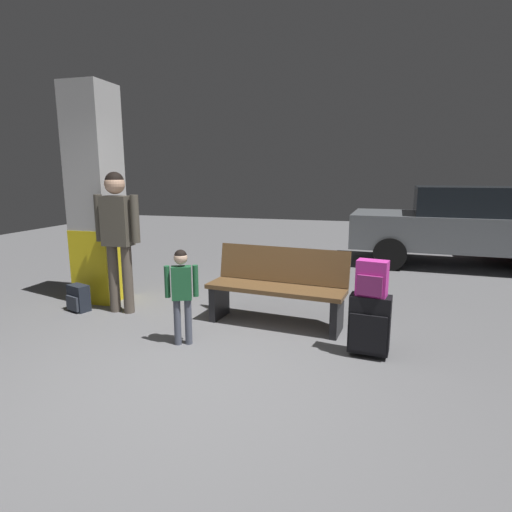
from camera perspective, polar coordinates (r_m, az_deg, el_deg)
The scene contains 9 objects.
ground_plane at distance 7.35m, azimuth 4.01°, elevation -2.89°, with size 18.00×18.00×0.10m, color slate.
structural_pillar at distance 6.05m, azimuth -21.09°, elevation 7.61°, with size 0.57×0.57×2.89m.
bench at distance 4.84m, azimuth 2.94°, elevation -4.28°, with size 1.65×0.71×0.89m.
suitcase at distance 4.16m, azimuth 15.33°, elevation -9.05°, with size 0.40×0.27×0.60m.
backpack_bright at distance 4.03m, azimuth 15.65°, elevation -3.02°, with size 0.31×0.24×0.34m.
child at distance 4.26m, azimuth -10.21°, elevation -4.20°, with size 0.32×0.19×1.00m.
adult at distance 5.39m, azimuth -18.53°, elevation 3.75°, with size 0.60×0.24×1.76m.
backpack_dark_floor at distance 5.82m, azimuth -23.25°, elevation -5.37°, with size 0.32×0.26×0.34m.
parked_car_near at distance 8.81m, azimuth 26.97°, elevation 3.91°, with size 4.19×1.97×1.51m.
Camera 1 is at (1.41, -2.99, 1.72)m, focal length 29.08 mm.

